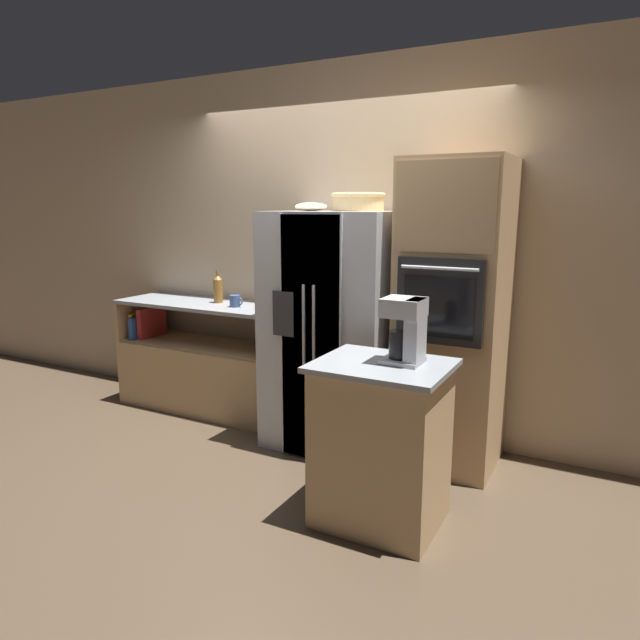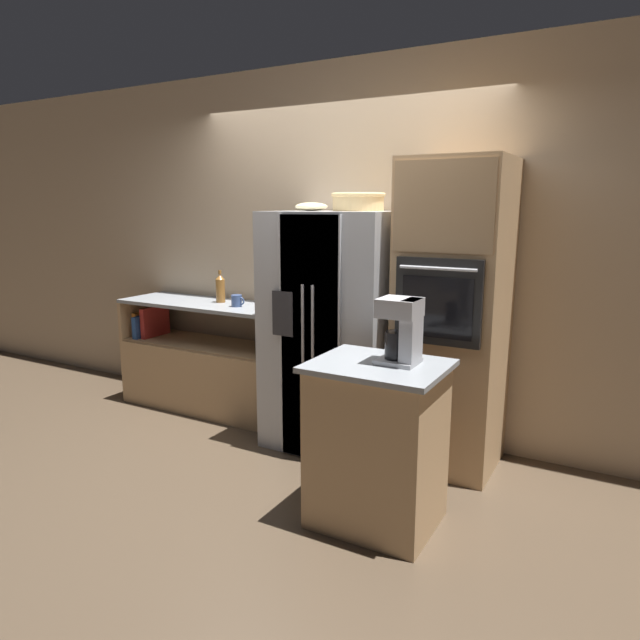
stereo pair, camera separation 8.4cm
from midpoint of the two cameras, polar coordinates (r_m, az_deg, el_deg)
The scene contains 11 objects.
ground_plane at distance 4.39m, azimuth -0.41°, elevation -11.94°, with size 20.00×20.00×0.00m, color #4C3D2D.
wall_back at distance 4.49m, azimuth 2.80°, elevation 7.05°, with size 12.00×0.06×2.80m.
counter_left at distance 5.07m, azimuth -10.76°, elevation -4.88°, with size 1.54×0.55×0.93m.
refrigerator at distance 4.13m, azimuth 2.20°, elevation -1.06°, with size 0.91×0.81×1.70m.
wall_oven at distance 3.86m, azimuth 13.74°, elevation 0.33°, with size 0.65×0.70×2.03m.
island_counter at distance 3.21m, azimuth 6.48°, elevation -12.19°, with size 0.71×0.58×0.92m.
wicker_basket at distance 4.01m, azimuth 4.45°, elevation 11.76°, with size 0.37×0.37×0.12m.
fruit_bowl at distance 4.13m, azimuth -0.27°, elevation 11.27°, with size 0.23×0.23×0.06m.
bottle_tall at distance 4.88m, azimuth -9.45°, elevation 3.17°, with size 0.08×0.08×0.27m.
mug at distance 4.66m, azimuth -7.80°, elevation 1.92°, with size 0.12×0.08×0.09m.
coffee_maker at distance 3.01m, azimuth 9.11°, elevation -0.85°, with size 0.21×0.20×0.35m.
Camera 2 is at (2.04, -3.48, 1.74)m, focal length 32.00 mm.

